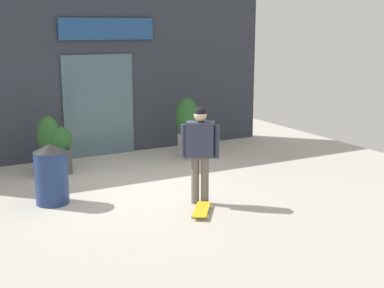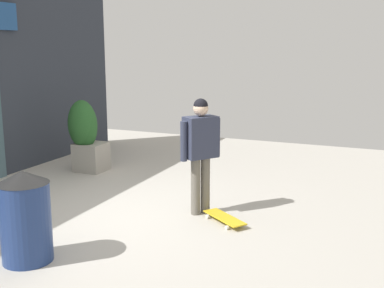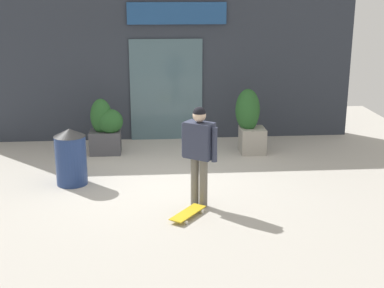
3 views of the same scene
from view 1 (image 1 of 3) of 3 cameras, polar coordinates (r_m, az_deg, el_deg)
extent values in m
plane|color=#B2ADA3|center=(9.52, -5.04, -5.01)|extent=(12.00, 12.00, 0.00)
cube|color=#2D333D|center=(11.97, -11.08, 7.71)|extent=(8.71, 0.25, 3.78)
cube|color=#47606B|center=(11.96, -10.09, 4.11)|extent=(1.62, 0.06, 2.28)
cube|color=navy|center=(11.89, -9.22, 12.25)|extent=(2.16, 0.05, 0.47)
cylinder|color=#666056|center=(8.67, 1.40, -3.95)|extent=(0.13, 0.13, 0.81)
cylinder|color=#666056|center=(8.68, 0.35, -3.92)|extent=(0.13, 0.13, 0.81)
cube|color=#2D3347|center=(8.50, 0.89, 0.51)|extent=(0.52, 0.47, 0.57)
cylinder|color=#2D3347|center=(8.49, 2.70, 0.26)|extent=(0.09, 0.09, 0.54)
cylinder|color=#2D3347|center=(8.54, -0.90, 0.35)|extent=(0.09, 0.09, 0.54)
sphere|color=beige|center=(8.43, 0.90, 3.13)|extent=(0.21, 0.21, 0.21)
sphere|color=black|center=(8.42, 0.90, 3.38)|extent=(0.20, 0.20, 0.20)
cube|color=gold|center=(8.32, 1.06, -7.10)|extent=(0.61, 0.71, 0.02)
cylinder|color=silver|center=(8.11, 1.71, -7.96)|extent=(0.06, 0.06, 0.05)
cylinder|color=silver|center=(8.14, 0.00, -7.88)|extent=(0.06, 0.06, 0.05)
cylinder|color=silver|center=(8.54, 2.06, -6.87)|extent=(0.06, 0.06, 0.05)
cylinder|color=silver|center=(8.57, 0.44, -6.79)|extent=(0.06, 0.06, 0.05)
cube|color=gray|center=(11.72, 0.15, -0.22)|extent=(0.51, 0.54, 0.53)
ellipsoid|color=#235123|center=(11.56, -0.24, 2.67)|extent=(0.41, 0.37, 0.80)
ellipsoid|color=#235123|center=(11.63, -0.51, 2.90)|extent=(0.51, 0.53, 0.88)
cube|color=#47474C|center=(10.83, -14.88, -1.85)|extent=(0.64, 0.51, 0.49)
ellipsoid|color=#235123|center=(10.68, -15.35, 0.99)|extent=(0.44, 0.43, 0.74)
ellipsoid|color=#235123|center=(10.68, -14.28, 0.53)|extent=(0.53, 0.47, 0.51)
cylinder|color=navy|center=(8.97, -15.02, -3.57)|extent=(0.54, 0.54, 0.88)
cone|color=black|center=(8.85, -15.20, -0.41)|extent=(0.55, 0.55, 0.14)
camera|label=2|loc=(5.24, -49.49, 1.86)|focal=44.89mm
camera|label=3|loc=(3.43, 76.62, 11.48)|focal=50.48mm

